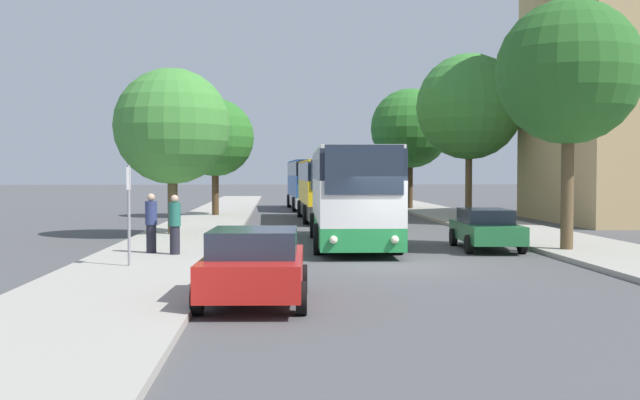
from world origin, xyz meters
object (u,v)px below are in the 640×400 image
object	(u,v)px
bus_rear	(310,183)
pedestrian_waiting_near	(151,223)
parked_car_right_far	(382,201)
tree_left_near	(215,138)
tree_right_near	(469,107)
bus_middle	(325,189)
parked_car_left_curb	(254,265)
tree_left_far	(172,127)
parked_car_right_near	(486,228)
bus_front	(351,194)
pedestrian_waiting_far	(175,224)
tree_right_far	(569,73)
bus_stop_sign	(129,204)
tree_right_mid	(410,129)

from	to	relation	value
bus_rear	pedestrian_waiting_near	size ratio (longest dim) A/B	5.84
bus_rear	parked_car_right_far	size ratio (longest dim) A/B	2.27
tree_left_near	tree_right_near	world-z (taller)	tree_right_near
pedestrian_waiting_near	tree_left_near	distance (m)	21.26
bus_middle	parked_car_right_far	bearing A→B (deg)	62.18
bus_middle	parked_car_left_curb	size ratio (longest dim) A/B	2.54
tree_right_near	parked_car_right_far	bearing A→B (deg)	127.30
tree_left_near	tree_left_far	distance (m)	13.66
parked_car_right_near	parked_car_right_far	world-z (taller)	parked_car_right_far
pedestrian_waiting_near	parked_car_right_near	bearing A→B (deg)	172.11
bus_front	parked_car_right_far	distance (m)	23.33
bus_front	parked_car_left_curb	size ratio (longest dim) A/B	2.55
parked_car_left_curb	pedestrian_waiting_near	distance (m)	8.95
bus_middle	pedestrian_waiting_far	distance (m)	19.12
tree_left_far	tree_left_near	bearing A→B (deg)	87.39
bus_middle	pedestrian_waiting_near	world-z (taller)	bus_middle
bus_front	bus_rear	world-z (taller)	bus_rear
bus_front	pedestrian_waiting_near	world-z (taller)	bus_front
tree_right_far	bus_rear	bearing A→B (deg)	103.07
bus_front	pedestrian_waiting_near	bearing A→B (deg)	-149.61
pedestrian_waiting_far	tree_left_far	xyz separation A→B (m)	(-1.11, 7.76, 3.41)
bus_stop_sign	tree_left_near	bearing A→B (deg)	89.21
bus_front	pedestrian_waiting_far	xyz separation A→B (m)	(-5.74, -4.03, -0.78)
pedestrian_waiting_near	tree_left_far	distance (m)	8.06
bus_middle	tree_right_near	size ratio (longest dim) A/B	1.10
parked_car_right_near	pedestrian_waiting_near	distance (m)	11.10
bus_stop_sign	tree_right_near	world-z (taller)	tree_right_near
parked_car_left_curb	bus_rear	bearing A→B (deg)	88.36
parked_car_right_far	tree_left_near	xyz separation A→B (m)	(-10.66, -5.51, 3.91)
tree_right_near	tree_right_mid	bearing A→B (deg)	105.19
bus_stop_sign	tree_right_far	bearing A→B (deg)	15.28
pedestrian_waiting_far	tree_left_near	size ratio (longest dim) A/B	0.26
bus_rear	bus_front	bearing A→B (deg)	-91.63
tree_right_far	pedestrian_waiting_far	bearing A→B (deg)	-176.07
bus_stop_sign	pedestrian_waiting_near	bearing A→B (deg)	89.14
bus_front	tree_right_near	xyz separation A→B (m)	(8.77, 17.17, 4.70)
parked_car_right_far	bus_stop_sign	bearing A→B (deg)	72.78
parked_car_right_near	tree_left_far	size ratio (longest dim) A/B	0.67
bus_middle	tree_right_mid	world-z (taller)	tree_right_mid
parked_car_right_near	tree_left_near	world-z (taller)	tree_left_near
tree_left_far	parked_car_right_near	bearing A→B (deg)	-25.80
tree_left_far	tree_right_mid	world-z (taller)	tree_right_mid
parked_car_right_far	pedestrian_waiting_far	bearing A→B (deg)	72.41
tree_right_mid	bus_middle	bearing A→B (deg)	-121.68
bus_front	tree_left_far	xyz separation A→B (m)	(-6.86, 3.73, 2.63)
bus_rear	tree_right_near	bearing A→B (deg)	-48.69
parked_car_right_near	tree_left_far	bearing A→B (deg)	-22.74
bus_front	parked_car_left_curb	world-z (taller)	bus_front
bus_middle	bus_stop_sign	world-z (taller)	bus_middle
bus_stop_sign	tree_right_near	bearing A→B (deg)	57.38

